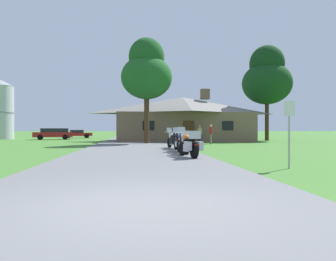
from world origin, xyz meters
TOP-DOWN VIEW (x-y plane):
  - ground_plane at (0.00, 20.00)m, footprint 500.00×500.00m
  - asphalt_driveway at (0.00, 18.00)m, footprint 6.40×80.00m
  - motorcycle_orange_nearest_to_camera at (2.29, 8.31)m, footprint 0.98×2.07m
  - motorcycle_blue_second_in_row at (2.34, 10.47)m, footprint 0.69×2.08m
  - motorcycle_black_third_in_row at (2.35, 12.38)m, footprint 0.66×2.08m
  - motorcycle_silver_farthest_in_row at (2.40, 14.61)m, footprint 0.99×2.06m
  - stone_lodge at (5.10, 29.12)m, footprint 14.61×8.39m
  - bystander_tan_shirt_near_lodge at (6.01, 24.37)m, footprint 0.49×0.37m
  - bystander_red_shirt_beside_signpost at (6.44, 21.68)m, footprint 0.33×0.52m
  - metal_signpost_roadside at (4.82, 4.65)m, footprint 0.36×0.06m
  - tree_right_of_lodge at (14.83, 29.58)m, footprint 5.56×5.56m
  - tree_by_lodge_front at (0.97, 22.60)m, footprint 4.43×4.43m
  - metal_silo_distant at (-17.43, 38.12)m, footprint 3.34×3.34m
  - parked_red_suv_far_left at (-10.12, 35.56)m, footprint 4.90×2.85m
  - parked_red_sedan_far_left at (-8.56, 42.95)m, footprint 4.50×2.70m

SIDE VIEW (x-z plane):
  - ground_plane at x=0.00m, z-range 0.00..0.00m
  - asphalt_driveway at x=0.00m, z-range 0.00..0.06m
  - motorcycle_orange_nearest_to_camera at x=2.29m, z-range -0.04..1.26m
  - motorcycle_silver_farthest_in_row at x=2.40m, z-range -0.04..1.26m
  - motorcycle_blue_second_in_row at x=2.34m, z-range -0.03..1.27m
  - motorcycle_black_third_in_row at x=2.35m, z-range -0.03..1.27m
  - parked_red_sedan_far_left at x=-8.56m, z-range 0.04..1.24m
  - parked_red_suv_far_left at x=-10.12m, z-range 0.08..1.48m
  - bystander_red_shirt_beside_signpost at x=6.44m, z-range 0.10..1.76m
  - bystander_tan_shirt_near_lodge at x=6.01m, z-range 0.11..1.79m
  - metal_signpost_roadside at x=4.82m, z-range 0.28..2.42m
  - stone_lodge at x=5.10m, z-range -0.38..5.28m
  - metal_silo_distant at x=-17.43m, z-range 0.01..7.71m
  - tree_by_lodge_front at x=0.97m, z-range 1.67..10.87m
  - tree_right_of_lodge at x=14.83m, z-range 1.73..12.51m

